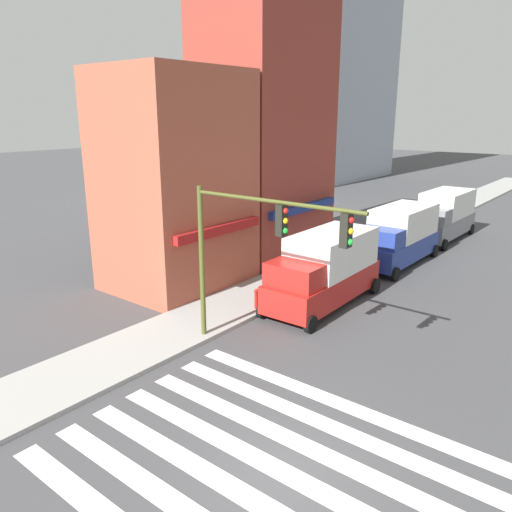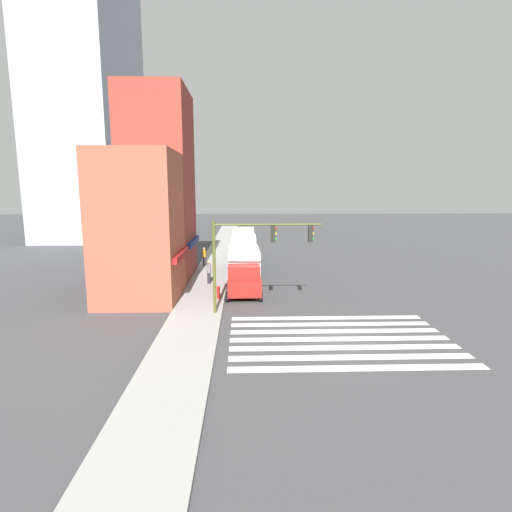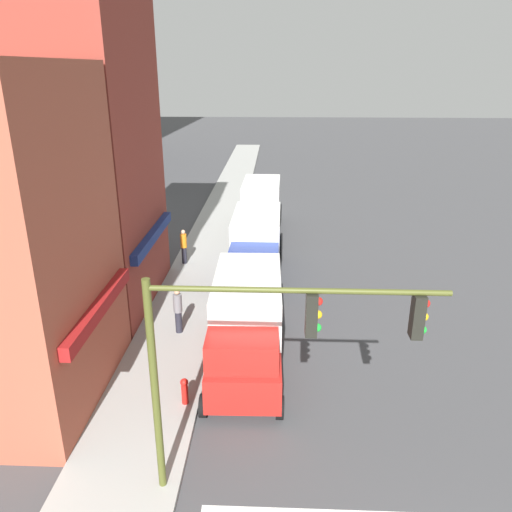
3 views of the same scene
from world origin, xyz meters
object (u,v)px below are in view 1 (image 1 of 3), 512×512
Objects in this scene: box_truck_red at (325,269)px; pedestrian_orange_vest at (347,230)px; traffic_signal at (256,238)px; box_truck_grey at (444,215)px; pedestrian_grey_coat at (296,260)px; fire_hydrant at (257,298)px; box_truck_blue at (399,235)px.

box_truck_red is 3.52× the size of pedestrian_orange_vest.
traffic_signal reaches higher than box_truck_grey.
pedestrian_grey_coat and pedestrian_orange_vest have the same top height.
traffic_signal is 3.51× the size of pedestrian_grey_coat.
box_truck_blue is at bearing -9.63° from fire_hydrant.
box_truck_blue reaches higher than pedestrian_grey_coat.
box_truck_red reaches higher than pedestrian_grey_coat.
pedestrian_grey_coat is (7.32, 3.38, -3.00)m from traffic_signal.
pedestrian_orange_vest is at bearing 17.12° from traffic_signal.
box_truck_red is 3.27m from pedestrian_grey_coat.
pedestrian_grey_coat is at bearing 155.89° from box_truck_blue.
box_truck_blue is (13.10, 0.71, -2.49)m from traffic_signal.
traffic_signal is at bearing -173.65° from box_truck_red.
box_truck_grey is 13.12m from pedestrian_grey_coat.
traffic_signal is at bearing -142.01° from fire_hydrant.
box_truck_red is at bearing -179.31° from box_truck_blue.
fire_hydrant is (-11.28, -2.01, -0.46)m from pedestrian_orange_vest.
traffic_signal is 8.60m from pedestrian_grey_coat.
traffic_signal is 15.32m from pedestrian_orange_vest.
box_truck_grey reaches higher than pedestrian_grey_coat.
box_truck_grey is at bearing -5.69° from fire_hydrant.
box_truck_blue is at bearing -0.98° from box_truck_red.
traffic_signal is at bearing -130.39° from pedestrian_orange_vest.
box_truck_red is 3.12m from fire_hydrant.
box_truck_grey is (14.64, 0.00, 0.00)m from box_truck_red.
pedestrian_orange_vest is at bearing 148.29° from box_truck_grey.
traffic_signal is 20.32m from box_truck_grey.
pedestrian_grey_coat is at bearing 169.20° from box_truck_grey.
pedestrian_grey_coat is 4.37m from fire_hydrant.
pedestrian_orange_vest is (14.36, 4.42, -3.00)m from traffic_signal.
pedestrian_grey_coat is at bearing 12.96° from fire_hydrant.
box_truck_red is 7.41× the size of fire_hydrant.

